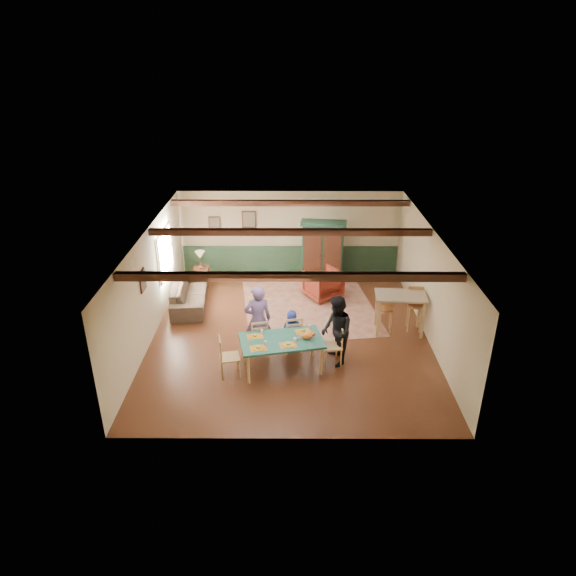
{
  "coord_description": "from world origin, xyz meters",
  "views": [
    {
      "loc": [
        0.0,
        -11.58,
        6.73
      ],
      "look_at": [
        -0.05,
        0.27,
        1.15
      ],
      "focal_mm": 32.0,
      "sensor_mm": 36.0,
      "label": 1
    }
  ],
  "objects_px": {
    "dining_table": "(282,354)",
    "sofa": "(189,293)",
    "dining_chair_far_left": "(259,336)",
    "dining_chair_end_left": "(230,356)",
    "bar_stool_right": "(415,310)",
    "person_woman": "(336,331)",
    "armoire": "(323,252)",
    "cat": "(307,336)",
    "table_lamp": "(200,260)",
    "end_table": "(202,276)",
    "dining_chair_far_right": "(292,333)",
    "dining_chair_end_right": "(332,345)",
    "person_man": "(258,320)",
    "bar_stool_left": "(386,313)",
    "person_child": "(292,330)",
    "counter_table": "(399,313)",
    "armchair": "(323,284)"
  },
  "relations": [
    {
      "from": "table_lamp",
      "to": "person_child",
      "type": "bearing_deg",
      "value": -53.04
    },
    {
      "from": "dining_chair_far_right",
      "to": "table_lamp",
      "type": "height_order",
      "value": "table_lamp"
    },
    {
      "from": "dining_chair_far_right",
      "to": "dining_chair_far_left",
      "type": "bearing_deg",
      "value": 0.0
    },
    {
      "from": "armchair",
      "to": "sofa",
      "type": "height_order",
      "value": "armchair"
    },
    {
      "from": "dining_chair_end_left",
      "to": "bar_stool_left",
      "type": "distance_m",
      "value": 4.31
    },
    {
      "from": "end_table",
      "to": "dining_chair_far_right",
      "type": "bearing_deg",
      "value": -53.46
    },
    {
      "from": "dining_chair_far_right",
      "to": "dining_chair_end_left",
      "type": "height_order",
      "value": "same"
    },
    {
      "from": "bar_stool_left",
      "to": "sofa",
      "type": "bearing_deg",
      "value": 169.88
    },
    {
      "from": "person_man",
      "to": "bar_stool_left",
      "type": "relative_size",
      "value": 1.72
    },
    {
      "from": "dining_chair_far_left",
      "to": "dining_chair_end_left",
      "type": "relative_size",
      "value": 1.0
    },
    {
      "from": "dining_chair_end_right",
      "to": "bar_stool_right",
      "type": "relative_size",
      "value": 0.84
    },
    {
      "from": "cat",
      "to": "table_lamp",
      "type": "bearing_deg",
      "value": 112.54
    },
    {
      "from": "dining_chair_end_left",
      "to": "person_woman",
      "type": "bearing_deg",
      "value": -90.0
    },
    {
      "from": "dining_chair_far_right",
      "to": "person_man",
      "type": "relative_size",
      "value": 0.55
    },
    {
      "from": "dining_chair_far_left",
      "to": "table_lamp",
      "type": "height_order",
      "value": "table_lamp"
    },
    {
      "from": "counter_table",
      "to": "person_woman",
      "type": "bearing_deg",
      "value": -140.18
    },
    {
      "from": "dining_chair_far_right",
      "to": "bar_stool_right",
      "type": "distance_m",
      "value": 3.33
    },
    {
      "from": "dining_chair_far_right",
      "to": "sofa",
      "type": "xyz_separation_m",
      "value": [
        -2.94,
        2.46,
        -0.15
      ]
    },
    {
      "from": "person_woman",
      "to": "table_lamp",
      "type": "height_order",
      "value": "person_woman"
    },
    {
      "from": "dining_chair_end_right",
      "to": "bar_stool_right",
      "type": "height_order",
      "value": "bar_stool_right"
    },
    {
      "from": "dining_chair_far_left",
      "to": "bar_stool_left",
      "type": "xyz_separation_m",
      "value": [
        3.21,
        1.13,
        0.03
      ]
    },
    {
      "from": "armoire",
      "to": "counter_table",
      "type": "bearing_deg",
      "value": -54.28
    },
    {
      "from": "dining_chair_end_right",
      "to": "cat",
      "type": "bearing_deg",
      "value": -80.54
    },
    {
      "from": "dining_table",
      "to": "dining_chair_end_right",
      "type": "xyz_separation_m",
      "value": [
        1.15,
        0.24,
        0.1
      ]
    },
    {
      "from": "person_man",
      "to": "dining_chair_end_right",
      "type": "bearing_deg",
      "value": 152.7
    },
    {
      "from": "armoire",
      "to": "armchair",
      "type": "xyz_separation_m",
      "value": [
        -0.05,
        -1.19,
        -0.54
      ]
    },
    {
      "from": "person_woman",
      "to": "armoire",
      "type": "relative_size",
      "value": 0.87
    },
    {
      "from": "dining_chair_far_right",
      "to": "bar_stool_right",
      "type": "bearing_deg",
      "value": -173.74
    },
    {
      "from": "dining_chair_far_right",
      "to": "table_lamp",
      "type": "distance_m",
      "value": 4.73
    },
    {
      "from": "dining_chair_far_right",
      "to": "dining_table",
      "type": "bearing_deg",
      "value": 60.95
    },
    {
      "from": "dining_table",
      "to": "table_lamp",
      "type": "bearing_deg",
      "value": 119.09
    },
    {
      "from": "dining_chair_end_right",
      "to": "sofa",
      "type": "xyz_separation_m",
      "value": [
        -3.85,
        3.03,
        -0.15
      ]
    },
    {
      "from": "dining_chair_end_right",
      "to": "end_table",
      "type": "xyz_separation_m",
      "value": [
        -3.71,
        4.35,
        -0.2
      ]
    },
    {
      "from": "person_man",
      "to": "armchair",
      "type": "bearing_deg",
      "value": -131.41
    },
    {
      "from": "table_lamp",
      "to": "dining_chair_end_left",
      "type": "bearing_deg",
      "value": -73.83
    },
    {
      "from": "dining_chair_far_left",
      "to": "dining_chair_far_right",
      "type": "distance_m",
      "value": 0.82
    },
    {
      "from": "person_woman",
      "to": "armoire",
      "type": "bearing_deg",
      "value": 168.8
    },
    {
      "from": "person_man",
      "to": "table_lamp",
      "type": "xyz_separation_m",
      "value": [
        -1.99,
        3.87,
        -0.03
      ]
    },
    {
      "from": "dining_chair_far_left",
      "to": "person_man",
      "type": "bearing_deg",
      "value": -90.0
    },
    {
      "from": "person_woman",
      "to": "person_child",
      "type": "bearing_deg",
      "value": -133.26
    },
    {
      "from": "dining_table",
      "to": "cat",
      "type": "bearing_deg",
      "value": 1.5
    },
    {
      "from": "person_man",
      "to": "table_lamp",
      "type": "height_order",
      "value": "person_man"
    },
    {
      "from": "dining_chair_far_left",
      "to": "person_woman",
      "type": "xyz_separation_m",
      "value": [
        1.81,
        -0.38,
        0.36
      ]
    },
    {
      "from": "cat",
      "to": "bar_stool_left",
      "type": "bearing_deg",
      "value": 28.16
    },
    {
      "from": "dining_table",
      "to": "end_table",
      "type": "xyz_separation_m",
      "value": [
        -2.56,
        4.59,
        -0.09
      ]
    },
    {
      "from": "bar_stool_right",
      "to": "dining_chair_end_left",
      "type": "bearing_deg",
      "value": -148.88
    },
    {
      "from": "dining_table",
      "to": "dining_chair_end_left",
      "type": "bearing_deg",
      "value": -168.19
    },
    {
      "from": "dining_chair_end_left",
      "to": "person_man",
      "type": "relative_size",
      "value": 0.55
    },
    {
      "from": "bar_stool_right",
      "to": "person_woman",
      "type": "bearing_deg",
      "value": -137.26
    },
    {
      "from": "dining_table",
      "to": "sofa",
      "type": "height_order",
      "value": "dining_table"
    }
  ]
}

